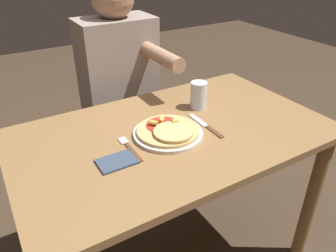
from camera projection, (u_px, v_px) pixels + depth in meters
The scene contains 8 objects.
dining_table at pixel (173, 155), 1.34m from camera, with size 1.23×0.74×0.74m.
plate at pixel (168, 133), 1.25m from camera, with size 0.27×0.27×0.01m.
pizza at pixel (169, 130), 1.24m from camera, with size 0.24×0.24×0.04m.
fork at pixel (129, 147), 1.18m from camera, with size 0.03×0.18×0.00m.
knife at pixel (206, 126), 1.31m from camera, with size 0.02×0.22×0.00m.
drinking_glass at pixel (199, 95), 1.43m from camera, with size 0.07×0.07×0.12m.
napkin at pixel (117, 162), 1.10m from camera, with size 0.13×0.09×0.01m.
person_diner at pixel (120, 80), 1.73m from camera, with size 0.38×0.52×1.26m.
Camera 1 is at (-0.59, -0.94, 1.40)m, focal length 35.00 mm.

